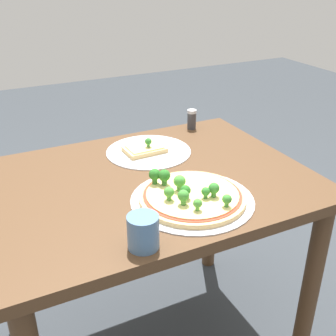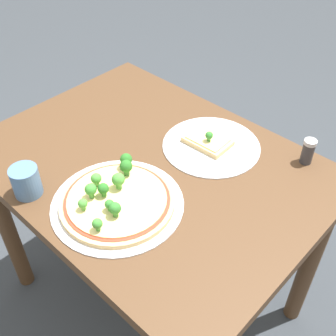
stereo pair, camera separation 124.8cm
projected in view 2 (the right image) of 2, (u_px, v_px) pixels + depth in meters
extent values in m
plane|color=#33383D|center=(155.00, 295.00, 1.74)|extent=(8.00, 8.00, 0.00)
cube|color=#4C331E|center=(150.00, 167.00, 1.27)|extent=(1.02, 0.76, 0.04)
cylinder|color=#4C331E|center=(310.00, 260.00, 1.46)|extent=(0.06, 0.06, 0.69)
cylinder|color=#4C331E|center=(132.00, 148.00, 1.92)|extent=(0.06, 0.06, 0.69)
cylinder|color=#4C331E|center=(7.00, 226.00, 1.57)|extent=(0.06, 0.06, 0.69)
cylinder|color=silver|center=(118.00, 204.00, 1.13)|extent=(0.36, 0.36, 0.00)
cylinder|color=#DBB775|center=(117.00, 202.00, 1.12)|extent=(0.31, 0.31, 0.01)
cylinder|color=#B73823|center=(117.00, 200.00, 1.11)|extent=(0.28, 0.28, 0.00)
cylinder|color=#EFD684|center=(117.00, 199.00, 1.11)|extent=(0.27, 0.27, 0.00)
sphere|color=#479338|center=(83.00, 203.00, 1.07)|extent=(0.03, 0.03, 0.03)
cylinder|color=#51973E|center=(84.00, 208.00, 1.08)|extent=(0.01, 0.01, 0.01)
sphere|color=#479338|center=(96.00, 178.00, 1.13)|extent=(0.03, 0.03, 0.03)
cylinder|color=#51973E|center=(97.00, 183.00, 1.14)|extent=(0.01, 0.01, 0.01)
sphere|color=#337A2D|center=(115.00, 208.00, 1.05)|extent=(0.03, 0.03, 0.03)
cylinder|color=#3F8136|center=(116.00, 214.00, 1.06)|extent=(0.01, 0.01, 0.01)
sphere|color=#337A2D|center=(109.00, 204.00, 1.07)|extent=(0.02, 0.02, 0.02)
cylinder|color=#3F8136|center=(110.00, 209.00, 1.08)|extent=(0.01, 0.01, 0.01)
sphere|color=#286B23|center=(126.00, 166.00, 1.16)|extent=(0.04, 0.04, 0.04)
cylinder|color=#37742D|center=(127.00, 172.00, 1.18)|extent=(0.02, 0.02, 0.02)
sphere|color=#286B23|center=(126.00, 159.00, 1.18)|extent=(0.03, 0.03, 0.03)
cylinder|color=#37742D|center=(127.00, 165.00, 1.20)|extent=(0.02, 0.02, 0.02)
sphere|color=#286B23|center=(103.00, 189.00, 1.10)|extent=(0.03, 0.03, 0.03)
cylinder|color=#37742D|center=(104.00, 194.00, 1.11)|extent=(0.01, 0.01, 0.01)
sphere|color=#3D8933|center=(91.00, 189.00, 1.10)|extent=(0.03, 0.03, 0.03)
cylinder|color=#488E3A|center=(92.00, 195.00, 1.11)|extent=(0.01, 0.01, 0.01)
sphere|color=#479338|center=(118.00, 179.00, 1.12)|extent=(0.04, 0.04, 0.04)
cylinder|color=#51973E|center=(119.00, 186.00, 1.14)|extent=(0.02, 0.02, 0.02)
sphere|color=#3D8933|center=(97.00, 224.00, 1.02)|extent=(0.03, 0.03, 0.03)
cylinder|color=#488E3A|center=(98.00, 228.00, 1.03)|extent=(0.01, 0.01, 0.01)
cylinder|color=silver|center=(211.00, 146.00, 1.31)|extent=(0.30, 0.30, 0.00)
cube|color=#DBB775|center=(208.00, 141.00, 1.31)|extent=(0.14, 0.10, 0.02)
cube|color=#EFD684|center=(208.00, 139.00, 1.31)|extent=(0.12, 0.09, 0.00)
sphere|color=#337A2D|center=(209.00, 135.00, 1.28)|extent=(0.02, 0.02, 0.02)
cylinder|color=#3F8136|center=(209.00, 139.00, 1.29)|extent=(0.01, 0.01, 0.01)
cylinder|color=#4C7099|center=(26.00, 181.00, 1.13)|extent=(0.08, 0.08, 0.09)
cylinder|color=#333338|center=(307.00, 153.00, 1.24)|extent=(0.04, 0.04, 0.07)
cylinder|color=#B2B2B7|center=(311.00, 142.00, 1.21)|extent=(0.04, 0.04, 0.01)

